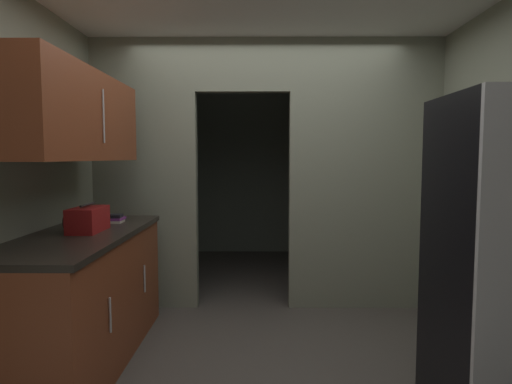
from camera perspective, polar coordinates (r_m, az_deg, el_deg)
The scene contains 7 objects.
ground at distance 3.15m, azimuth 1.68°, elevation -22.89°, with size 20.00×20.00×0.00m, color #47423D.
kitchen_partition at distance 4.15m, azimuth 2.17°, elevation 3.15°, with size 3.30×0.12×2.57m.
adjoining_room_shell at distance 5.90m, azimuth 1.06°, elevation 2.90°, with size 3.30×2.56×2.57m.
lower_cabinet_run at distance 3.38m, azimuth -21.85°, elevation -12.80°, with size 0.68×1.81×0.93m.
upper_cabinet_counterside at distance 3.24m, azimuth -22.52°, elevation 9.22°, with size 0.36×1.63×0.61m.
boombox at distance 3.30m, azimuth -21.32°, elevation -3.38°, with size 0.20×0.35×0.20m.
book_stack at distance 3.68m, azimuth -18.00°, elevation -3.37°, with size 0.12×0.16×0.07m.
Camera 1 is at (-0.06, -2.80, 1.45)m, focal length 30.33 mm.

